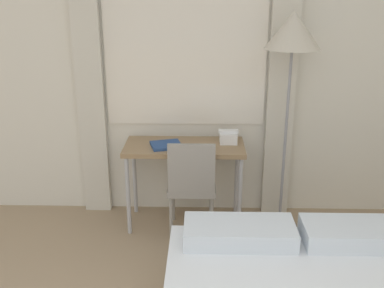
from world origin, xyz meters
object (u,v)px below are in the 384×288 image
at_px(desk_chair, 192,182).
at_px(standing_lamp, 292,43).
at_px(desk, 184,154).
at_px(book, 166,145).
at_px(telephone, 228,137).

relative_size(desk_chair, standing_lamp, 0.46).
bearing_deg(standing_lamp, desk, 174.41).
bearing_deg(book, desk_chair, -33.21).
bearing_deg(book, telephone, 12.05).
distance_m(desk, telephone, 0.41).
bearing_deg(telephone, desk_chair, -140.40).
relative_size(standing_lamp, telephone, 10.88).
bearing_deg(standing_lamp, desk_chair, -172.40).
xyz_separation_m(desk, telephone, (0.38, 0.07, 0.13)).
height_order(desk_chair, telephone, telephone).
height_order(standing_lamp, book, standing_lamp).
bearing_deg(desk_chair, book, 146.42).
bearing_deg(desk_chair, standing_lamp, 7.23).
bearing_deg(desk_chair, telephone, 39.23).
bearing_deg(desk, standing_lamp, -5.59).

